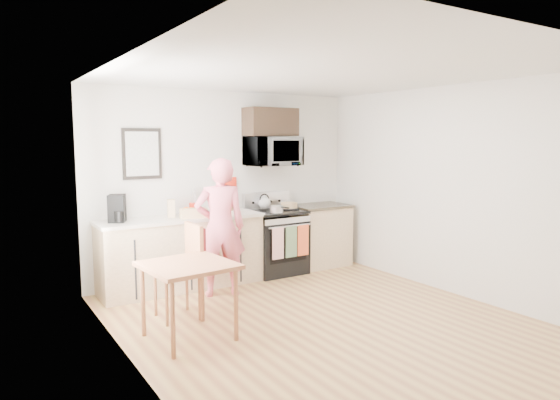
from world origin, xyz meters
TOP-DOWN VIEW (x-y plane):
  - floor at (0.00, 0.00)m, footprint 4.60×4.60m
  - back_wall at (0.00, 2.30)m, footprint 4.00×0.04m
  - front_wall at (0.00, -2.30)m, footprint 4.00×0.04m
  - left_wall at (-2.00, 0.00)m, footprint 0.04×4.60m
  - right_wall at (2.00, 0.00)m, footprint 0.04×4.60m
  - ceiling at (0.00, 0.00)m, footprint 4.00×4.60m
  - window at (-1.96, 0.80)m, footprint 0.06×1.40m
  - cabinet_left at (-0.80, 2.00)m, footprint 2.10×0.60m
  - countertop_left at (-0.80, 2.00)m, footprint 2.14×0.64m
  - cabinet_right at (1.43, 2.00)m, footprint 0.84×0.60m
  - countertop_right at (1.43, 2.00)m, footprint 0.88×0.64m
  - range at (0.63, 1.98)m, footprint 0.76×0.70m
  - microwave at (0.63, 2.08)m, footprint 0.76×0.51m
  - upper_cabinet at (0.63, 2.12)m, footprint 0.76×0.35m
  - wall_art at (-1.20, 2.28)m, footprint 0.50×0.04m
  - wall_trivet at (0.05, 2.28)m, footprint 0.20×0.02m
  - person at (-0.51, 1.45)m, footprint 0.72×0.58m
  - dining_table at (-1.37, 0.37)m, footprint 0.80×0.80m
  - chair at (-1.12, 0.97)m, footprint 0.48×0.43m
  - knife_block at (-0.03, 2.22)m, footprint 0.12×0.16m
  - utensil_crock at (-0.54, 2.22)m, footprint 0.11×0.11m
  - fruit_bowl at (-0.68, 2.05)m, footprint 0.30×0.30m
  - milk_carton at (-0.93, 2.02)m, footprint 0.10×0.10m
  - coffee_maker at (-1.60, 2.03)m, footprint 0.26×0.31m
  - bread_bag at (-0.70, 1.82)m, footprint 0.35×0.20m
  - cake at (0.84, 1.95)m, footprint 0.29×0.29m
  - kettle at (0.53, 2.13)m, footprint 0.18×0.18m
  - pot at (0.50, 1.75)m, footprint 0.19×0.31m

SIDE VIEW (x-z plane):
  - floor at x=0.00m, z-range 0.00..0.00m
  - range at x=0.63m, z-range -0.14..1.02m
  - cabinet_left at x=-0.80m, z-range 0.00..0.90m
  - cabinet_right at x=1.43m, z-range 0.00..0.90m
  - chair at x=-1.12m, z-range 0.15..1.17m
  - dining_table at x=-1.37m, z-range 0.29..1.04m
  - person at x=-0.51m, z-range 0.00..1.71m
  - countertop_left at x=-0.80m, z-range 0.90..0.94m
  - countertop_right at x=1.43m, z-range 0.90..0.94m
  - cake at x=0.84m, z-range 0.92..1.02m
  - pot at x=0.50m, z-range 0.93..1.02m
  - fruit_bowl at x=-0.68m, z-range 0.93..1.04m
  - bread_bag at x=-0.70m, z-range 0.94..1.06m
  - kettle at x=0.53m, z-range 0.91..1.14m
  - milk_carton at x=-0.93m, z-range 0.94..1.17m
  - knife_block at x=-0.03m, z-range 0.94..1.19m
  - utensil_crock at x=-0.54m, z-range 0.91..1.24m
  - coffee_maker at x=-1.60m, z-range 0.93..1.26m
  - back_wall at x=0.00m, z-range 0.00..2.60m
  - front_wall at x=0.00m, z-range 0.00..2.60m
  - left_wall at x=-2.00m, z-range 0.00..2.60m
  - right_wall at x=2.00m, z-range 0.00..2.60m
  - wall_trivet at x=0.05m, z-range 1.20..1.40m
  - window at x=-1.96m, z-range 0.80..2.30m
  - wall_art at x=-1.20m, z-range 1.43..2.08m
  - microwave at x=0.63m, z-range 1.55..1.97m
  - upper_cabinet at x=0.63m, z-range 1.98..2.38m
  - ceiling at x=0.00m, z-range 2.58..2.62m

